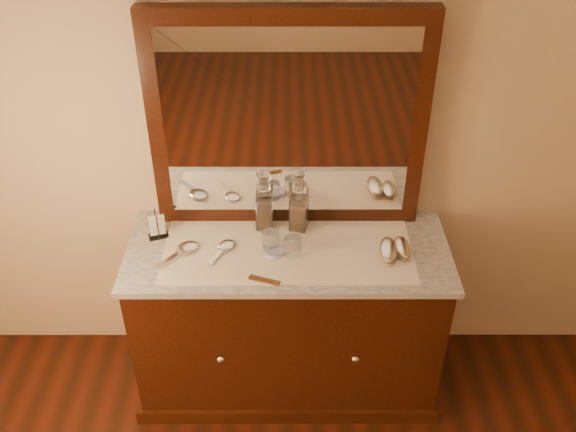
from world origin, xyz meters
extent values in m
plane|color=tan|center=(0.00, 2.25, 1.40)|extent=(4.50, 4.50, 0.00)
cube|color=black|center=(0.00, 1.96, 0.41)|extent=(1.40, 0.55, 0.82)
cube|color=black|center=(0.00, 1.96, 0.04)|extent=(1.46, 0.59, 0.08)
sphere|color=silver|center=(-0.30, 1.67, 0.45)|extent=(0.04, 0.04, 0.04)
sphere|color=silver|center=(0.30, 1.67, 0.45)|extent=(0.04, 0.04, 0.04)
cube|color=silver|center=(0.00, 1.96, 0.83)|extent=(1.44, 0.59, 0.03)
cube|color=black|center=(0.00, 2.20, 1.35)|extent=(1.20, 0.08, 1.00)
cube|color=white|center=(0.00, 2.17, 1.35)|extent=(1.06, 0.01, 0.86)
cube|color=white|center=(0.00, 1.94, 0.85)|extent=(1.10, 0.45, 0.00)
cylinder|color=white|center=(-0.06, 1.92, 0.86)|extent=(0.11, 0.11, 0.02)
cube|color=brown|center=(-0.10, 1.73, 0.86)|extent=(0.14, 0.07, 0.01)
cube|color=black|center=(-0.59, 2.05, 0.85)|extent=(0.10, 0.08, 0.01)
cylinder|color=black|center=(-0.58, 2.02, 0.92)|extent=(0.01, 0.01, 0.13)
cylinder|color=black|center=(-0.60, 2.07, 0.92)|extent=(0.01, 0.01, 0.13)
cube|color=white|center=(-0.59, 2.05, 0.91)|extent=(0.08, 0.05, 0.11)
cube|color=#965415|center=(-0.11, 2.12, 0.91)|extent=(0.06, 0.06, 0.11)
cube|color=white|center=(-0.11, 2.12, 0.94)|extent=(0.08, 0.08, 0.16)
cylinder|color=white|center=(-0.11, 2.12, 1.03)|extent=(0.03, 0.03, 0.03)
sphere|color=white|center=(-0.11, 2.12, 1.07)|extent=(0.06, 0.06, 0.06)
cube|color=#965415|center=(0.05, 2.11, 0.91)|extent=(0.08, 0.08, 0.11)
cube|color=white|center=(0.05, 2.11, 0.94)|extent=(0.09, 0.09, 0.16)
cylinder|color=white|center=(0.05, 2.11, 1.03)|extent=(0.04, 0.04, 0.03)
sphere|color=white|center=(0.05, 2.11, 1.08)|extent=(0.08, 0.08, 0.06)
ellipsoid|color=#8C7356|center=(0.44, 1.90, 0.87)|extent=(0.09, 0.18, 0.03)
ellipsoid|color=silver|center=(0.44, 1.90, 0.89)|extent=(0.09, 0.18, 0.03)
ellipsoid|color=#8C7356|center=(0.50, 1.93, 0.87)|extent=(0.08, 0.16, 0.02)
ellipsoid|color=silver|center=(0.50, 1.93, 0.88)|extent=(0.08, 0.16, 0.02)
ellipsoid|color=silver|center=(-0.45, 1.95, 0.86)|extent=(0.14, 0.14, 0.02)
cube|color=silver|center=(-0.51, 1.87, 0.86)|extent=(0.11, 0.13, 0.01)
ellipsoid|color=silver|center=(-0.27, 1.96, 0.86)|extent=(0.11, 0.12, 0.02)
cube|color=silver|center=(-0.31, 1.89, 0.86)|extent=(0.07, 0.12, 0.01)
cylinder|color=white|center=(-0.08, 1.96, 0.90)|extent=(0.07, 0.07, 0.08)
cylinder|color=white|center=(0.02, 1.92, 0.90)|extent=(0.07, 0.07, 0.08)
camera|label=1|loc=(0.00, -0.24, 2.59)|focal=39.32mm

